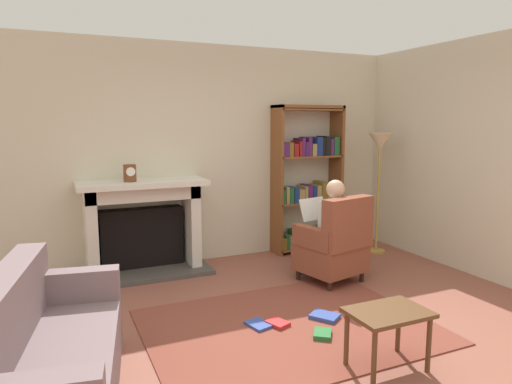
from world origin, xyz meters
name	(u,v)px	position (x,y,z in m)	size (l,w,h in m)	color
ground	(306,342)	(0.00, 0.00, 0.00)	(14.00, 14.00, 0.00)	#925242
back_wall	(205,154)	(0.00, 2.55, 1.35)	(5.60, 0.10, 2.70)	beige
side_wall_right	(441,155)	(2.65, 1.25, 1.35)	(0.10, 5.20, 2.70)	beige
area_rug	(288,326)	(0.00, 0.30, 0.01)	(2.40, 1.80, 0.01)	brown
fireplace	(143,224)	(-0.85, 2.30, 0.58)	(1.47, 0.64, 1.10)	#4C4742
mantel_clock	(130,173)	(-0.99, 2.20, 1.19)	(0.14, 0.14, 0.19)	brown
bookshelf	(308,182)	(1.38, 2.33, 0.94)	(0.96, 0.32, 1.97)	brown
armchair_reading	(335,245)	(1.00, 1.09, 0.42)	(0.77, 0.75, 0.97)	#331E14
seated_reader	(328,225)	(0.97, 1.20, 0.62)	(0.44, 0.58, 1.14)	silver
sofa_floral	(45,362)	(-1.89, -0.11, 0.32)	(1.01, 1.80, 0.85)	slate
side_table	(388,320)	(0.32, -0.59, 0.37)	(0.56, 0.39, 0.44)	brown
scattered_books	(301,323)	(0.11, 0.27, 0.03)	(0.85, 0.63, 0.04)	#267233
floor_lamp	(380,152)	(2.19, 1.86, 1.36)	(0.32, 0.32, 1.61)	#B7933F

